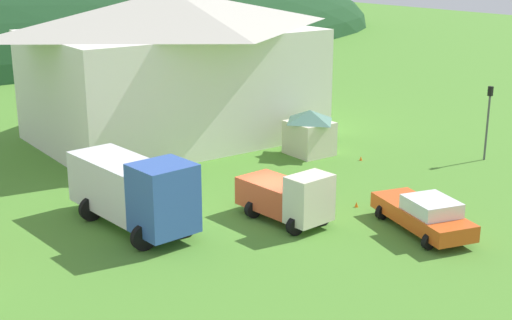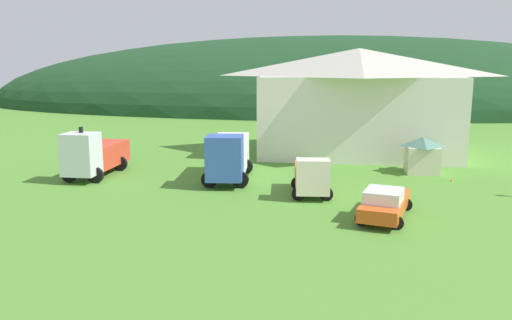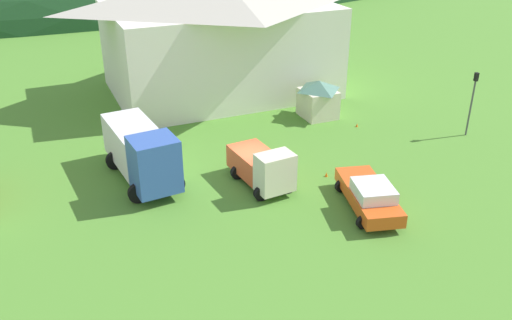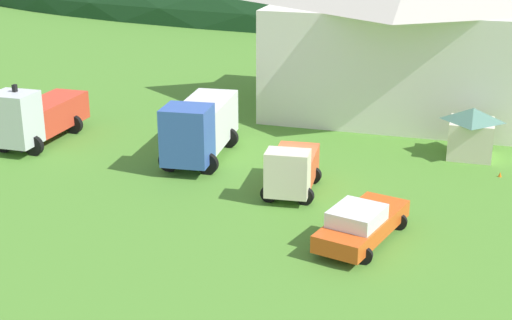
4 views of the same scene
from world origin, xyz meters
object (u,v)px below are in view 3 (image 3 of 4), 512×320
Objects in this scene: depot_building at (219,31)px; traffic_light_east at (472,98)px; play_shed_cream at (318,98)px; light_truck_cream at (263,167)px; service_pickup_orange at (369,195)px; traffic_cone_mid_row at (326,176)px; box_truck_blue at (141,151)px; traffic_cone_near_pickup at (357,127)px.

depot_building reaches higher than traffic_light_east.
play_shed_cream is 11.17m from light_truck_cream.
depot_building reaches higher than play_shed_cream.
service_pickup_orange reaches higher than traffic_cone_mid_row.
light_truck_cream is at bearing -134.83° from play_shed_cream.
service_pickup_orange is at bearing 46.92° from box_truck_blue.
traffic_cone_mid_row is (3.82, -0.43, -1.20)m from light_truck_cream.
play_shed_cream is 9.38m from traffic_cone_mid_row.
depot_building reaches higher than service_pickup_orange.
traffic_cone_near_pickup is (1.58, -2.79, -1.40)m from play_shed_cream.
box_truck_blue is 13.93× the size of traffic_cone_mid_row.
traffic_cone_mid_row is at bearing -162.71° from service_pickup_orange.
traffic_cone_near_pickup is (6.06, -11.03, -4.85)m from depot_building.
depot_building reaches higher than traffic_cone_near_pickup.
depot_building is 16.91m from light_truck_cream.
depot_building is 33.90× the size of traffic_cone_mid_row.
box_truck_blue is at bearing -161.53° from play_shed_cream.
traffic_light_east is (7.54, -6.89, 1.25)m from play_shed_cream.
traffic_cone_mid_row is (0.43, -16.58, -4.85)m from depot_building.
box_truck_blue is 12.59m from service_pickup_orange.
traffic_cone_mid_row is (-4.05, -8.34, -1.40)m from play_shed_cream.
light_truck_cream is (-3.39, -16.15, -3.65)m from depot_building.
traffic_light_east is at bearing -34.56° from traffic_cone_near_pickup.
depot_building is at bearing -163.76° from service_pickup_orange.
play_shed_cream is 0.62× the size of traffic_light_east.
play_shed_cream is (4.48, -8.23, -3.46)m from depot_building.
service_pickup_orange is at bearing 37.19° from light_truck_cream.
service_pickup_orange is 1.31× the size of traffic_light_east.
traffic_cone_near_pickup is at bearing 91.42° from box_truck_blue.
box_truck_blue is at bearing 173.86° from traffic_light_east.
light_truck_cream reaches higher than traffic_cone_near_pickup.
traffic_cone_near_pickup is (9.46, 5.13, -1.20)m from light_truck_cream.
service_pickup_orange is (0.62, -20.53, -4.02)m from depot_building.
box_truck_blue is 15.57m from traffic_cone_near_pickup.
light_truck_cream is 1.08× the size of traffic_light_east.
traffic_light_east is (11.40, 5.40, 1.82)m from service_pickup_orange.
box_truck_blue reaches higher than play_shed_cream.
depot_building is 3.85× the size of light_truck_cream.
traffic_cone_mid_row is (9.72, -3.74, -1.81)m from box_truck_blue.
box_truck_blue is at bearing -125.91° from depot_building.
light_truck_cream is at bearing 55.36° from box_truck_blue.
traffic_light_east reaches higher than box_truck_blue.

